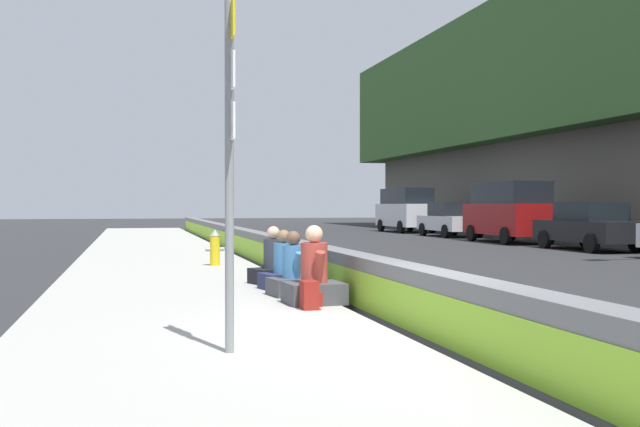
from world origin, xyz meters
TOP-DOWN VIEW (x-y plane):
  - ground_plane at (0.00, 0.00)m, footprint 160.00×160.00m
  - sidewalk_strip at (0.00, 2.65)m, footprint 80.00×4.40m
  - jersey_barrier at (0.00, 0.00)m, footprint 76.00×0.45m
  - route_sign_post at (-0.63, 2.48)m, footprint 0.44×0.09m
  - fire_hydrant at (10.08, 1.46)m, footprint 0.26×0.46m
  - seated_person_foreground at (2.74, 0.78)m, footprint 0.77×0.89m
  - seated_person_middle at (3.81, 0.87)m, footprint 0.75×0.84m
  - seated_person_rear at (4.73, 0.84)m, footprint 0.79×0.87m
  - seated_person_far at (5.64, 0.85)m, footprint 0.86×0.94m
  - backpack at (2.17, 0.98)m, footprint 0.32×0.28m
  - parked_car_fourth at (15.06, -12.26)m, footprint 4.51×1.96m
  - parked_car_midline at (20.54, -12.11)m, footprint 5.15×2.22m
  - parked_car_far at (26.55, -12.13)m, footprint 4.50×1.95m
  - parked_car_farther at (32.82, -12.16)m, footprint 5.13×2.16m

SIDE VIEW (x-z plane):
  - ground_plane at x=0.00m, z-range 0.00..0.00m
  - sidewalk_strip at x=0.00m, z-range 0.00..0.14m
  - backpack at x=2.17m, z-range 0.13..0.53m
  - jersey_barrier at x=0.00m, z-range 0.00..0.85m
  - seated_person_rear at x=4.73m, z-range -0.05..0.98m
  - seated_person_middle at x=3.81m, z-range -0.06..1.00m
  - seated_person_far at x=5.64m, z-range -0.06..1.01m
  - seated_person_foreground at x=2.74m, z-range -0.08..1.09m
  - fire_hydrant at x=10.08m, z-range 0.15..1.03m
  - parked_car_fourth at x=15.06m, z-range 0.01..1.72m
  - parked_car_far at x=26.55m, z-range 0.01..1.72m
  - parked_car_midline at x=20.54m, z-range 0.07..2.63m
  - parked_car_farther at x=32.82m, z-range 0.07..2.63m
  - route_sign_post at x=-0.63m, z-range 0.43..4.03m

